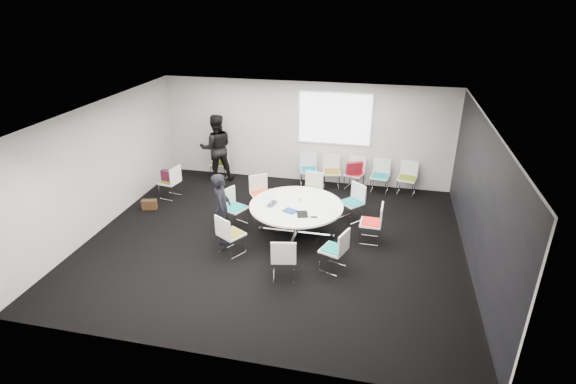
% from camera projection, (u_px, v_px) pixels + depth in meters
% --- Properties ---
extents(room_shell, '(8.08, 7.08, 2.88)m').
position_uv_depth(room_shell, '(279.00, 182.00, 9.21)').
color(room_shell, black).
rests_on(room_shell, ground).
extents(conference_table, '(2.04, 2.04, 0.73)m').
position_uv_depth(conference_table, '(296.00, 214.00, 9.84)').
color(conference_table, silver).
rests_on(conference_table, ground).
extents(projection_screen, '(1.90, 0.03, 1.35)m').
position_uv_depth(projection_screen, '(335.00, 119.00, 11.96)').
color(projection_screen, white).
rests_on(projection_screen, room_shell).
extents(chair_ring_a, '(0.47, 0.48, 0.88)m').
position_uv_depth(chair_ring_a, '(371.00, 230.00, 9.67)').
color(chair_ring_a, silver).
rests_on(chair_ring_a, ground).
extents(chair_ring_b, '(0.64, 0.64, 0.88)m').
position_uv_depth(chair_ring_b, '(352.00, 209.00, 10.58)').
color(chair_ring_b, silver).
rests_on(chair_ring_b, ground).
extents(chair_ring_c, '(0.52, 0.51, 0.88)m').
position_uv_depth(chair_ring_c, '(311.00, 197.00, 11.21)').
color(chair_ring_c, silver).
rests_on(chair_ring_c, ground).
extents(chair_ring_d, '(0.63, 0.63, 0.88)m').
position_uv_depth(chair_ring_d, '(261.00, 200.00, 11.02)').
color(chair_ring_d, silver).
rests_on(chair_ring_d, ground).
extents(chair_ring_e, '(0.60, 0.60, 0.88)m').
position_uv_depth(chair_ring_e, '(235.00, 214.00, 10.33)').
color(chair_ring_e, silver).
rests_on(chair_ring_e, ground).
extents(chair_ring_f, '(0.63, 0.62, 0.88)m').
position_uv_depth(chair_ring_f, '(231.00, 241.00, 9.23)').
color(chair_ring_f, silver).
rests_on(chair_ring_f, ground).
extents(chair_ring_g, '(0.54, 0.53, 0.88)m').
position_uv_depth(chair_ring_g, '(284.00, 265.00, 8.43)').
color(chair_ring_g, silver).
rests_on(chair_ring_g, ground).
extents(chair_ring_h, '(0.58, 0.59, 0.88)m').
position_uv_depth(chair_ring_h, '(334.00, 257.00, 8.68)').
color(chair_ring_h, silver).
rests_on(chair_ring_h, ground).
extents(chair_back_a, '(0.56, 0.55, 0.88)m').
position_uv_depth(chair_back_a, '(308.00, 176.00, 12.48)').
color(chair_back_a, silver).
rests_on(chair_back_a, ground).
extents(chair_back_b, '(0.54, 0.53, 0.88)m').
position_uv_depth(chair_back_b, '(331.00, 178.00, 12.33)').
color(chair_back_b, silver).
rests_on(chair_back_b, ground).
extents(chair_back_c, '(0.58, 0.57, 0.88)m').
position_uv_depth(chair_back_c, '(354.00, 179.00, 12.22)').
color(chair_back_c, silver).
rests_on(chair_back_c, ground).
extents(chair_back_d, '(0.52, 0.51, 0.88)m').
position_uv_depth(chair_back_d, '(379.00, 182.00, 12.05)').
color(chair_back_d, silver).
rests_on(chair_back_d, ground).
extents(chair_back_e, '(0.54, 0.53, 0.88)m').
position_uv_depth(chair_back_e, '(406.00, 184.00, 11.92)').
color(chair_back_e, silver).
rests_on(chair_back_e, ground).
extents(chair_spare_left, '(0.52, 0.53, 0.88)m').
position_uv_depth(chair_spare_left, '(171.00, 188.00, 11.70)').
color(chair_spare_left, silver).
rests_on(chair_spare_left, ground).
extents(chair_person_back, '(0.47, 0.46, 0.88)m').
position_uv_depth(chair_person_back, '(220.00, 168.00, 12.99)').
color(chair_person_back, silver).
rests_on(chair_person_back, ground).
extents(person_main, '(0.51, 0.65, 1.57)m').
position_uv_depth(person_main, '(222.00, 208.00, 9.47)').
color(person_main, black).
rests_on(person_main, ground).
extents(person_back, '(1.14, 1.04, 1.90)m').
position_uv_depth(person_back, '(216.00, 148.00, 12.56)').
color(person_back, black).
rests_on(person_back, ground).
extents(laptop, '(0.26, 0.36, 0.03)m').
position_uv_depth(laptop, '(274.00, 204.00, 9.75)').
color(laptop, '#333338').
rests_on(laptop, conference_table).
extents(laptop_lid, '(0.11, 0.29, 0.22)m').
position_uv_depth(laptop_lid, '(270.00, 196.00, 9.85)').
color(laptop_lid, silver).
rests_on(laptop_lid, conference_table).
extents(notebook_black, '(0.29, 0.35, 0.02)m').
position_uv_depth(notebook_black, '(302.00, 214.00, 9.32)').
color(notebook_black, black).
rests_on(notebook_black, conference_table).
extents(tablet_folio, '(0.32, 0.29, 0.03)m').
position_uv_depth(tablet_folio, '(290.00, 211.00, 9.46)').
color(tablet_folio, navy).
rests_on(tablet_folio, conference_table).
extents(papers_right, '(0.36, 0.36, 0.00)m').
position_uv_depth(papers_right, '(322.00, 205.00, 9.76)').
color(papers_right, white).
rests_on(papers_right, conference_table).
extents(papers_front, '(0.33, 0.25, 0.00)m').
position_uv_depth(papers_front, '(332.00, 210.00, 9.52)').
color(papers_front, silver).
rests_on(papers_front, conference_table).
extents(cup, '(0.08, 0.08, 0.09)m').
position_uv_depth(cup, '(300.00, 199.00, 9.91)').
color(cup, white).
rests_on(cup, conference_table).
extents(phone, '(0.15, 0.10, 0.01)m').
position_uv_depth(phone, '(314.00, 217.00, 9.22)').
color(phone, black).
rests_on(phone, conference_table).
extents(maroon_bag, '(0.41, 0.18, 0.28)m').
position_uv_depth(maroon_bag, '(169.00, 176.00, 11.57)').
color(maroon_bag, '#421126').
rests_on(maroon_bag, chair_spare_left).
extents(brown_bag, '(0.39, 0.25, 0.24)m').
position_uv_depth(brown_bag, '(149.00, 204.00, 11.16)').
color(brown_bag, '#392312').
rests_on(brown_bag, ground).
extents(red_jacket, '(0.47, 0.33, 0.36)m').
position_uv_depth(red_jacket, '(354.00, 168.00, 11.85)').
color(red_jacket, maroon).
rests_on(red_jacket, chair_back_c).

